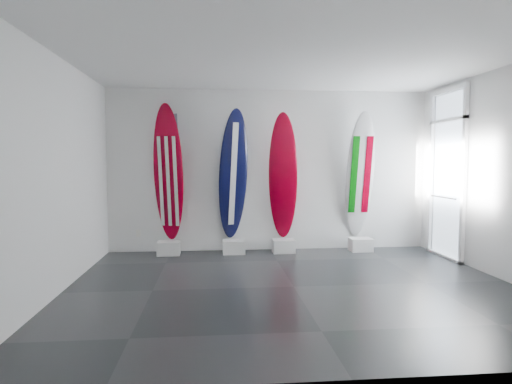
{
  "coord_description": "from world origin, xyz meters",
  "views": [
    {
      "loc": [
        -1.04,
        -5.64,
        1.67
      ],
      "look_at": [
        -0.37,
        1.4,
        1.17
      ],
      "focal_mm": 30.56,
      "sensor_mm": 36.0,
      "label": 1
    }
  ],
  "objects": [
    {
      "name": "wall_right",
      "position": [
        3.0,
        0.0,
        1.5
      ],
      "size": [
        0.0,
        5.0,
        5.0
      ],
      "primitive_type": "plane",
      "rotation": [
        1.57,
        0.0,
        -1.57
      ],
      "color": "silver",
      "rests_on": "ground"
    },
    {
      "name": "surfboard_navy",
      "position": [
        -0.7,
        2.28,
        1.42
      ],
      "size": [
        0.65,
        0.6,
        2.38
      ],
      "primitive_type": "ellipsoid",
      "rotation": [
        0.16,
        0.0,
        0.28
      ],
      "color": "black",
      "rests_on": "display_block_navy"
    },
    {
      "name": "display_block_swiss",
      "position": [
        0.21,
        2.18,
        0.12
      ],
      "size": [
        0.4,
        0.3,
        0.24
      ],
      "primitive_type": "cube",
      "color": "silver",
      "rests_on": "floor"
    },
    {
      "name": "floor",
      "position": [
        0.0,
        0.0,
        0.0
      ],
      "size": [
        6.0,
        6.0,
        0.0
      ],
      "primitive_type": "plane",
      "color": "black",
      "rests_on": "ground"
    },
    {
      "name": "wall_back",
      "position": [
        0.0,
        2.5,
        1.5
      ],
      "size": [
        6.0,
        0.0,
        6.0
      ],
      "primitive_type": "plane",
      "rotation": [
        1.57,
        0.0,
        0.0
      ],
      "color": "silver",
      "rests_on": "ground"
    },
    {
      "name": "surfboard_italy",
      "position": [
        1.67,
        2.28,
        1.41
      ],
      "size": [
        0.55,
        0.5,
        2.36
      ],
      "primitive_type": "ellipsoid",
      "rotation": [
        0.17,
        0.0,
        0.02
      ],
      "color": "silver",
      "rests_on": "display_block_italy"
    },
    {
      "name": "display_block_usa",
      "position": [
        -1.87,
        2.18,
        0.12
      ],
      "size": [
        0.4,
        0.3,
        0.24
      ],
      "primitive_type": "cube",
      "color": "silver",
      "rests_on": "floor"
    },
    {
      "name": "display_block_navy",
      "position": [
        -0.7,
        2.18,
        0.12
      ],
      "size": [
        0.4,
        0.3,
        0.24
      ],
      "primitive_type": "cube",
      "color": "silver",
      "rests_on": "floor"
    },
    {
      "name": "display_block_italy",
      "position": [
        1.67,
        2.18,
        0.12
      ],
      "size": [
        0.4,
        0.3,
        0.24
      ],
      "primitive_type": "cube",
      "color": "silver",
      "rests_on": "floor"
    },
    {
      "name": "surfboard_swiss",
      "position": [
        0.21,
        2.28,
        1.4
      ],
      "size": [
        0.59,
        0.47,
        2.32
      ],
      "primitive_type": "ellipsoid",
      "rotation": [
        0.13,
        0.0,
        -0.2
      ],
      "color": "maroon",
      "rests_on": "display_block_swiss"
    },
    {
      "name": "wall_front",
      "position": [
        0.0,
        -2.5,
        1.5
      ],
      "size": [
        6.0,
        0.0,
        6.0
      ],
      "primitive_type": "plane",
      "rotation": [
        -1.57,
        0.0,
        0.0
      ],
      "color": "silver",
      "rests_on": "ground"
    },
    {
      "name": "wall_outlet",
      "position": [
        -2.45,
        2.48,
        0.35
      ],
      "size": [
        0.09,
        0.02,
        0.13
      ],
      "primitive_type": "cube",
      "color": "silver",
      "rests_on": "wall_back"
    },
    {
      "name": "surfboard_usa",
      "position": [
        -1.87,
        2.28,
        1.47
      ],
      "size": [
        0.62,
        0.46,
        2.46
      ],
      "primitive_type": "ellipsoid",
      "rotation": [
        0.1,
        0.0,
        -0.28
      ],
      "color": "maroon",
      "rests_on": "display_block_usa"
    },
    {
      "name": "wall_left",
      "position": [
        -3.0,
        0.0,
        1.5
      ],
      "size": [
        0.0,
        5.0,
        5.0
      ],
      "primitive_type": "plane",
      "rotation": [
        1.57,
        0.0,
        1.57
      ],
      "color": "silver",
      "rests_on": "ground"
    },
    {
      "name": "glass_door",
      "position": [
        2.97,
        1.55,
        1.43
      ],
      "size": [
        0.12,
        1.16,
        2.85
      ],
      "primitive_type": null,
      "color": "white",
      "rests_on": "floor"
    },
    {
      "name": "ceiling",
      "position": [
        0.0,
        0.0,
        3.0
      ],
      "size": [
        6.0,
        6.0,
        0.0
      ],
      "primitive_type": "plane",
      "rotation": [
        3.14,
        0.0,
        0.0
      ],
      "color": "white",
      "rests_on": "wall_back"
    }
  ]
}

